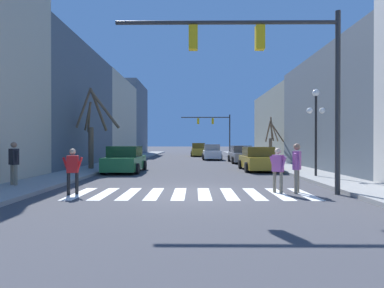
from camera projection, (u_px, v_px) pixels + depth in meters
The scene contains 20 objects.
ground_plane at pixel (192, 194), 10.83m from camera, with size 240.00×240.00×0.00m, color #424247.
sidewalk_left at pixel (9, 191), 10.88m from camera, with size 2.46×90.00×0.15m.
sidewalk_right at pixel (377, 192), 10.78m from camera, with size 2.46×90.00×0.15m.
building_row_left at pixel (77, 110), 28.06m from camera, with size 6.00×46.09×10.77m.
building_row_right at pixel (351, 108), 20.54m from camera, with size 6.00×34.08×10.39m.
crosswalk_stripes at pixel (192, 194), 10.79m from camera, with size 8.55×2.60×0.01m.
traffic_signal_near at pixel (272, 60), 10.63m from camera, with size 7.99×0.28×6.52m.
traffic_signal_far at pixel (215, 126), 43.05m from camera, with size 7.09×0.28×5.85m.
street_lamp_right_corner at pixel (316, 115), 15.24m from camera, with size 0.95×0.36×4.42m.
car_parked_right_near at pixel (241, 155), 27.30m from camera, with size 1.98×4.73×1.56m.
car_parked_right_mid at pixel (212, 152), 32.22m from camera, with size 2.01×4.43×1.64m.
car_at_intersection at pixel (198, 150), 40.03m from camera, with size 2.05×4.67×1.76m.
car_parked_left_near at pixel (258, 159), 19.70m from camera, with size 2.10×4.25×1.56m.
car_driving_toward_lane at pixel (125, 160), 18.62m from camera, with size 2.20×4.15×1.62m.
pedestrian_near_right_corner at pixel (297, 164), 10.94m from camera, with size 0.46×0.73×1.82m.
pedestrian_on_right_sidewalk at pixel (14, 160), 11.95m from camera, with size 0.67×0.48×1.72m.
pedestrian_on_left_sidewalk at pixel (278, 166), 10.96m from camera, with size 0.52×0.59×1.65m.
pedestrian_crossing_street at pixel (73, 167), 10.65m from camera, with size 0.70×0.29×1.64m.
street_tree_right_far at pixel (271, 141), 25.90m from camera, with size 1.53×1.36×3.93m.
street_tree_left_mid at pixel (93, 128), 19.69m from camera, with size 2.97×1.65×5.30m.
Camera 1 is at (0.10, -10.82, 1.86)m, focal length 28.00 mm.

